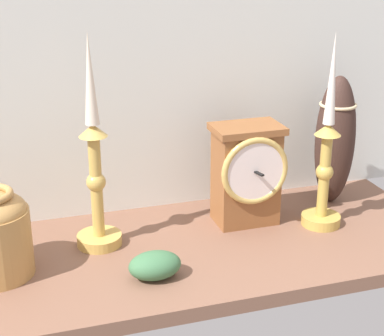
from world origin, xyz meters
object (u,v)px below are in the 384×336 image
(mantel_clock, at_px, (247,173))
(candlestick_tall_left, at_px, (325,162))
(tall_ceramic_vase, at_px, (335,140))
(candlestick_tall_center, at_px, (95,172))

(mantel_clock, distance_m, candlestick_tall_left, 0.14)
(mantel_clock, xyz_separation_m, tall_ceramic_vase, (0.19, 0.04, 0.03))
(candlestick_tall_center, xyz_separation_m, tall_ceramic_vase, (0.46, 0.05, -0.00))
(mantel_clock, xyz_separation_m, candlestick_tall_left, (0.13, -0.05, 0.03))
(candlestick_tall_left, height_order, candlestick_tall_center, candlestick_tall_center)
(mantel_clock, relative_size, candlestick_tall_left, 0.52)
(candlestick_tall_center, bearing_deg, mantel_clock, 1.55)
(tall_ceramic_vase, bearing_deg, candlestick_tall_left, -127.80)
(candlestick_tall_left, bearing_deg, tall_ceramic_vase, 52.20)
(candlestick_tall_center, distance_m, tall_ceramic_vase, 0.47)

